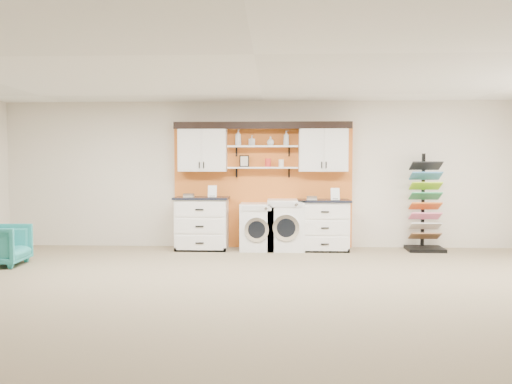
{
  "coord_description": "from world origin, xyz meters",
  "views": [
    {
      "loc": [
        0.24,
        -5.59,
        1.56
      ],
      "look_at": [
        -0.07,
        2.3,
        1.15
      ],
      "focal_mm": 35.0,
      "sensor_mm": 36.0,
      "label": 1
    }
  ],
  "objects_px": {
    "armchair": "(2,245)",
    "base_cabinet_left": "(202,223)",
    "washer": "(257,227)",
    "dryer": "(286,225)",
    "sample_rack": "(425,220)",
    "base_cabinet_right": "(323,225)"
  },
  "relations": [
    {
      "from": "sample_rack",
      "to": "armchair",
      "type": "xyz_separation_m",
      "value": [
        -7.05,
        -1.67,
        -0.23
      ]
    },
    {
      "from": "armchair",
      "to": "sample_rack",
      "type": "bearing_deg",
      "value": -79.46
    },
    {
      "from": "base_cabinet_right",
      "to": "washer",
      "type": "distance_m",
      "value": 1.23
    },
    {
      "from": "dryer",
      "to": "armchair",
      "type": "bearing_deg",
      "value": -160.04
    },
    {
      "from": "base_cabinet_left",
      "to": "base_cabinet_right",
      "type": "height_order",
      "value": "base_cabinet_left"
    },
    {
      "from": "washer",
      "to": "armchair",
      "type": "distance_m",
      "value": 4.27
    },
    {
      "from": "sample_rack",
      "to": "washer",
      "type": "bearing_deg",
      "value": -176.95
    },
    {
      "from": "washer",
      "to": "dryer",
      "type": "distance_m",
      "value": 0.53
    },
    {
      "from": "sample_rack",
      "to": "armchair",
      "type": "bearing_deg",
      "value": -164.39
    },
    {
      "from": "dryer",
      "to": "washer",
      "type": "bearing_deg",
      "value": 180.0
    },
    {
      "from": "base_cabinet_right",
      "to": "base_cabinet_left",
      "type": "bearing_deg",
      "value": -180.0
    },
    {
      "from": "armchair",
      "to": "base_cabinet_left",
      "type": "bearing_deg",
      "value": -63.56
    },
    {
      "from": "base_cabinet_left",
      "to": "sample_rack",
      "type": "height_order",
      "value": "sample_rack"
    },
    {
      "from": "base_cabinet_left",
      "to": "sample_rack",
      "type": "distance_m",
      "value": 4.13
    },
    {
      "from": "sample_rack",
      "to": "dryer",
      "type": "bearing_deg",
      "value": -176.79
    },
    {
      "from": "base_cabinet_left",
      "to": "dryer",
      "type": "height_order",
      "value": "base_cabinet_left"
    },
    {
      "from": "base_cabinet_right",
      "to": "dryer",
      "type": "xyz_separation_m",
      "value": [
        -0.7,
        -0.0,
        0.0
      ]
    },
    {
      "from": "sample_rack",
      "to": "armchair",
      "type": "height_order",
      "value": "sample_rack"
    },
    {
      "from": "washer",
      "to": "sample_rack",
      "type": "xyz_separation_m",
      "value": [
        3.1,
        0.04,
        0.12
      ]
    },
    {
      "from": "washer",
      "to": "armchair",
      "type": "xyz_separation_m",
      "value": [
        -3.95,
        -1.63,
        -0.11
      ]
    },
    {
      "from": "washer",
      "to": "dryer",
      "type": "xyz_separation_m",
      "value": [
        0.53,
        -0.0,
        0.04
      ]
    },
    {
      "from": "washer",
      "to": "armchair",
      "type": "bearing_deg",
      "value": -157.62
    }
  ]
}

